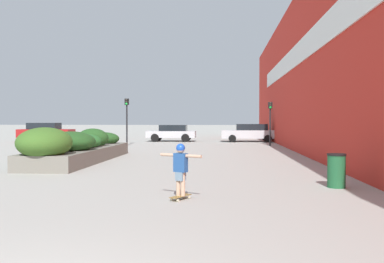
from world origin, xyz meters
name	(u,v)px	position (x,y,z in m)	size (l,w,h in m)	color
building_wall_right	(299,74)	(6.44, 21.88, 4.52)	(0.67, 49.18, 9.02)	red
planter_box	(77,147)	(-4.23, 14.36, 0.64)	(2.13, 9.36, 1.57)	slate
skateboard	(181,197)	(1.08, 6.20, 0.07)	(0.49, 0.67, 0.09)	olive
skateboarder	(181,164)	(1.08, 6.20, 0.82)	(1.01, 0.61, 1.20)	tan
trash_bin	(336,171)	(5.11, 8.26, 0.46)	(0.50, 0.50, 0.92)	#1E5B33
car_leftmost	(250,132)	(4.24, 32.38, 0.78)	(4.64, 2.07, 1.49)	#BCBCC1
car_center_left	(354,132)	(12.73, 32.51, 0.83)	(4.63, 1.96, 1.57)	silver
car_center_right	(172,133)	(-2.33, 32.54, 0.75)	(4.10, 2.05, 1.40)	#BCBCC1
car_rightmost	(46,132)	(-12.84, 31.26, 0.83)	(4.42, 1.88, 1.58)	maroon
traffic_light_left	(127,113)	(-4.85, 26.54, 2.29)	(0.28, 0.30, 3.35)	black
traffic_light_right	(270,116)	(5.32, 26.93, 2.13)	(0.28, 0.30, 3.08)	black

